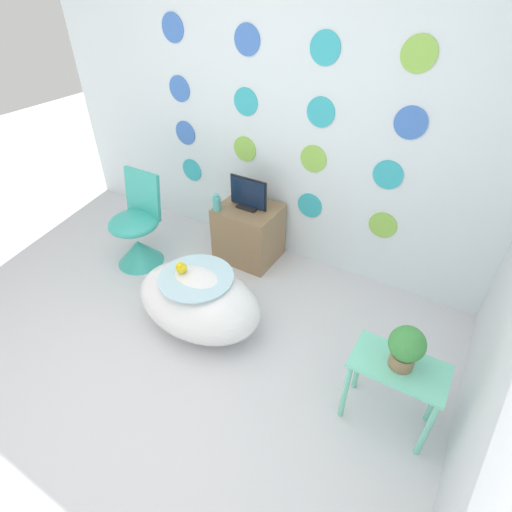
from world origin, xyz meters
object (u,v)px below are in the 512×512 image
Objects in this scene: chair at (137,236)px; vase at (217,203)px; bathtub at (199,301)px; tv at (248,195)px; potted_plant_left at (406,347)px.

chair is 0.76m from vase.
tv is at bearing 99.38° from bathtub.
chair is 2.38m from potted_plant_left.
potted_plant_left reaches higher than vase.
chair reaches higher than tv.
bathtub is 6.64× the size of vase.
vase is (0.58, 0.39, 0.31)m from chair.
tv reaches higher than bathtub.
tv is (-0.15, 0.91, 0.38)m from bathtub.
bathtub is 3.66× the size of potted_plant_left.
bathtub is 2.78× the size of tv.
tv is 0.27m from vase.
tv is at bearing 35.40° from chair.
bathtub is at bearing -80.62° from tv.
chair reaches higher than bathtub.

